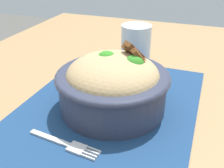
# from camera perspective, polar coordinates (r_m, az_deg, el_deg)

# --- Properties ---
(table) EXTENTS (1.32, 0.93, 0.72)m
(table) POSITION_cam_1_polar(r_m,az_deg,el_deg) (0.53, -0.44, -12.25)
(table) COLOR #99754C
(table) RESTS_ON ground_plane
(placemat) EXTENTS (0.46, 0.32, 0.00)m
(placemat) POSITION_cam_1_polar(r_m,az_deg,el_deg) (0.50, -1.31, -5.77)
(placemat) COLOR navy
(placemat) RESTS_ON table
(bowl) EXTENTS (0.22, 0.22, 0.12)m
(bowl) POSITION_cam_1_polar(r_m,az_deg,el_deg) (0.48, 0.07, 0.26)
(bowl) COLOR #2D3347
(bowl) RESTS_ON placemat
(fork) EXTENTS (0.03, 0.13, 0.00)m
(fork) POSITION_cam_1_polar(r_m,az_deg,el_deg) (0.42, -9.76, -12.57)
(fork) COLOR silver
(fork) RESTS_ON placemat
(drinking_glass) EXTENTS (0.07, 0.07, 0.10)m
(drinking_glass) POSITION_cam_1_polar(r_m,az_deg,el_deg) (0.68, 5.10, 7.79)
(drinking_glass) COLOR silver
(drinking_glass) RESTS_ON table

